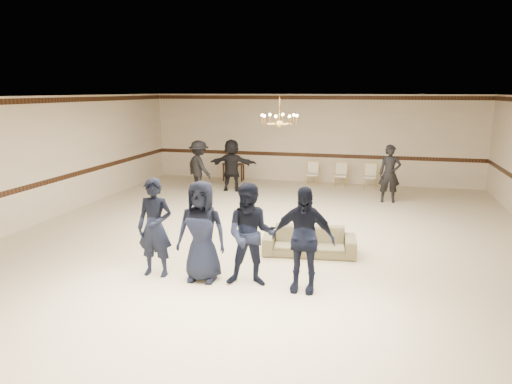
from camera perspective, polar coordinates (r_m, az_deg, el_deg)
room at (r=10.27m, az=1.72°, el=2.73°), size 12.01×14.01×3.21m
chair_rail at (r=17.17m, az=6.84°, el=4.55°), size 12.00×0.02×0.14m
crown_molding at (r=17.01m, az=7.03°, el=11.50°), size 12.00×0.02×0.14m
chandelier at (r=11.11m, az=2.91°, el=10.07°), size 0.94×0.94×0.89m
boy_a at (r=8.57m, az=-12.38°, el=-4.31°), size 0.67×0.45×1.81m
boy_b at (r=8.21m, az=-6.73°, el=-4.83°), size 0.91×0.61×1.81m
boy_c at (r=7.95m, az=-0.63°, el=-5.34°), size 0.98×0.82×1.81m
boy_d at (r=7.77m, az=5.82°, el=-5.82°), size 1.07×0.46×1.81m
settee at (r=9.68m, az=6.59°, el=-6.03°), size 1.97×0.96×0.56m
adult_left at (r=15.19m, az=-7.03°, el=3.05°), size 1.30×1.19×1.75m
adult_mid at (r=15.55m, az=-3.00°, el=3.34°), size 1.63×0.52×1.75m
adult_right at (r=14.47m, az=16.18°, el=2.18°), size 0.66×0.45×1.75m
banquet_chair_left at (r=16.55m, az=6.99°, el=2.21°), size 0.43×0.43×0.84m
banquet_chair_mid at (r=16.46m, az=10.44°, el=2.04°), size 0.42×0.42×0.84m
banquet_chair_right at (r=16.42m, az=13.92°, el=1.86°), size 0.42×0.42×0.84m
console_table at (r=17.39m, az=-2.79°, el=2.49°), size 0.80×0.34×0.67m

